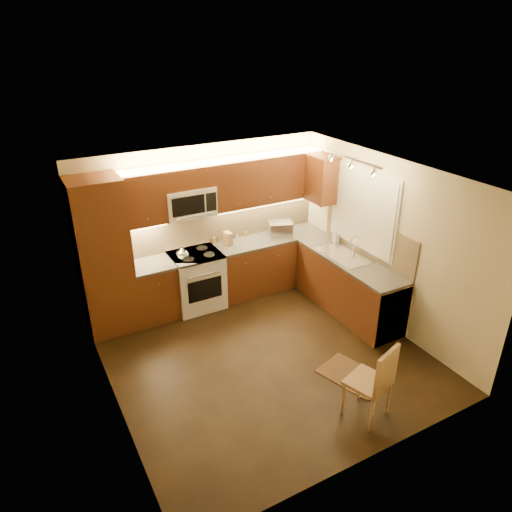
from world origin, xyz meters
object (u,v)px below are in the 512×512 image
kettle (183,253)px  dining_chair (368,380)px  toaster_oven (280,229)px  soap_bottle (336,236)px  stove (197,280)px  sink (345,251)px  knife_block (228,239)px  microwave (189,202)px

kettle → dining_chair: kettle is taller
toaster_oven → soap_bottle: bearing=-27.0°
stove → sink: bearing=-29.4°
toaster_oven → knife_block: size_ratio=1.82×
toaster_oven → sink: bearing=-50.0°
stove → dining_chair: (0.77, -3.16, 0.03)m
kettle → soap_bottle: (2.42, -0.57, -0.02)m
stove → dining_chair: 3.25m
knife_block → stove: bearing=-179.1°
sink → toaster_oven: (-0.45, 1.16, 0.04)m
knife_block → sink: bearing=-50.2°
kettle → dining_chair: size_ratio=0.19×
stove → toaster_oven: (1.55, 0.04, 0.56)m
stove → microwave: 1.27m
toaster_oven → soap_bottle: 0.94m
knife_block → dining_chair: size_ratio=0.22×
kettle → soap_bottle: 2.49m
kettle → toaster_oven: bearing=-12.2°
dining_chair → soap_bottle: bearing=41.9°
microwave → knife_block: size_ratio=3.58×
stove → sink: (2.00, -1.12, 0.52)m
microwave → kettle: (-0.22, -0.20, -0.71)m
knife_block → soap_bottle: (1.59, -0.74, -0.01)m
sink → dining_chair: 2.43m
soap_bottle → stove: bearing=160.4°
stove → soap_bottle: 2.35m
sink → knife_block: 1.86m
sink → kettle: (-2.22, 1.06, 0.04)m
microwave → kettle: size_ratio=4.00×
toaster_oven → dining_chair: 3.34m
knife_block → dining_chair: knife_block is taller
soap_bottle → sink: bearing=-115.8°
dining_chair → knife_block: bearing=74.2°
stove → soap_bottle: bearing=-16.1°
kettle → knife_block: knife_block is taller
kettle → soap_bottle: kettle is taller
toaster_oven → knife_block: toaster_oven is taller
toaster_oven → kettle: bearing=-157.8°
sink → kettle: size_ratio=4.53×
sink → knife_block: bearing=138.5°
microwave → knife_block: microwave is taller
stove → kettle: 0.60m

